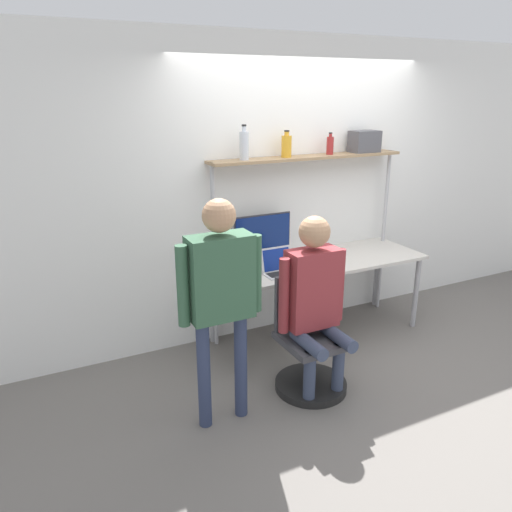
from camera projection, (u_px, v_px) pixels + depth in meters
ground_plane at (338, 350)px, 4.48m from camera, size 12.00×12.00×0.00m
wall_back at (299, 188)px, 4.70m from camera, size 8.00×0.06×2.70m
desk at (319, 267)px, 4.59m from camera, size 2.01×0.71×0.74m
shelf_unit at (308, 183)px, 4.55m from camera, size 1.91×0.23×1.66m
monitor at (263, 236)px, 4.46m from camera, size 0.55×0.21×0.44m
laptop at (278, 266)px, 4.24m from camera, size 0.29×0.21×0.21m
cell_phone at (306, 270)px, 4.30m from camera, size 0.07×0.15×0.01m
office_chair at (309, 355)px, 3.86m from camera, size 0.56×0.56×0.89m
person_seated at (315, 293)px, 3.66m from camera, size 0.56×0.47×1.38m
person_standing at (221, 286)px, 3.23m from camera, size 0.59×0.22×1.59m
bottle_clear at (244, 145)px, 4.16m from camera, size 0.08×0.08×0.29m
bottle_amber at (286, 146)px, 4.34m from camera, size 0.09×0.09×0.23m
bottle_red at (330, 145)px, 4.54m from camera, size 0.06×0.06×0.20m
storage_box at (364, 141)px, 4.70m from camera, size 0.27×0.17×0.20m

